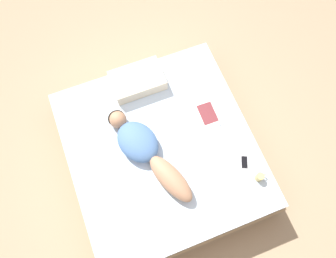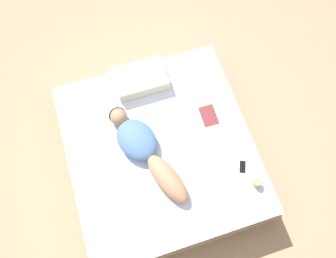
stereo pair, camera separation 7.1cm
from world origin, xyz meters
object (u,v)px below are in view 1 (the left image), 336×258
Objects in this scene: coffee_mug at (260,177)px; person at (146,151)px; cell_phone at (244,162)px; open_magazine at (197,117)px.

person is at bearing 145.99° from coffee_mug.
coffee_mug reaches higher than cell_phone.
cell_phone is at bearing -67.23° from open_magazine.
person is at bearing -163.21° from open_magazine.
person is 0.97m from cell_phone.
person is 0.65m from open_magazine.
person is 7.11× the size of cell_phone.
person is 11.12× the size of coffee_mug.
cell_phone is at bearing 107.63° from coffee_mug.
coffee_mug is at bearing -48.70° from cell_phone.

